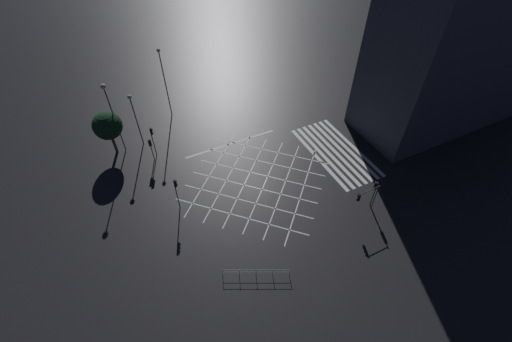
% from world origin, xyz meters
% --- Properties ---
extents(ground_plane, '(200.00, 200.00, 0.00)m').
position_xyz_m(ground_plane, '(0.00, 0.00, 0.00)').
color(ground_plane, black).
extents(road_markings, '(19.00, 23.99, 0.01)m').
position_xyz_m(road_markings, '(0.39, -6.90, 0.00)').
color(road_markings, silver).
rests_on(road_markings, ground_plane).
extents(office_building, '(10.06, 40.54, 23.23)m').
position_xyz_m(office_building, '(0.01, -36.92, 11.62)').
color(office_building, '#3D424C').
rests_on(office_building, ground_plane).
extents(traffic_light_ne_main, '(0.39, 0.36, 3.28)m').
position_xyz_m(traffic_light_ne_main, '(8.96, 9.94, 2.35)').
color(traffic_light_ne_main, '#424244').
rests_on(traffic_light_ne_main, ground_plane).
extents(traffic_light_median_north, '(0.36, 0.39, 4.33)m').
position_xyz_m(traffic_light_median_north, '(0.12, 9.30, 3.09)').
color(traffic_light_median_north, '#424244').
rests_on(traffic_light_median_north, ground_plane).
extents(traffic_light_ne_cross, '(0.36, 0.39, 4.26)m').
position_xyz_m(traffic_light_ne_cross, '(9.86, 9.36, 3.04)').
color(traffic_light_ne_cross, '#424244').
rests_on(traffic_light_ne_cross, ground_plane).
extents(traffic_light_sw_cross, '(0.36, 2.80, 3.71)m').
position_xyz_m(traffic_light_sw_cross, '(-9.44, -8.07, 2.74)').
color(traffic_light_sw_cross, '#424244').
rests_on(traffic_light_sw_cross, ground_plane).
extents(traffic_light_sw_main, '(0.39, 0.36, 3.61)m').
position_xyz_m(traffic_light_sw_main, '(-8.94, -9.73, 2.59)').
color(traffic_light_sw_main, '#424244').
rests_on(traffic_light_sw_main, ground_plane).
extents(street_lamp_east, '(0.53, 0.53, 7.49)m').
position_xyz_m(street_lamp_east, '(12.81, 10.45, 5.46)').
color(street_lamp_east, '#424244').
rests_on(street_lamp_east, ground_plane).
extents(street_lamp_west, '(0.48, 0.48, 10.12)m').
position_xyz_m(street_lamp_west, '(17.50, 5.16, 6.73)').
color(street_lamp_west, '#424244').
rests_on(street_lamp_west, ground_plane).
extents(street_lamp_far, '(0.61, 0.61, 9.76)m').
position_xyz_m(street_lamp_far, '(12.50, 12.83, 7.30)').
color(street_lamp_far, '#424244').
rests_on(street_lamp_far, ground_plane).
extents(street_tree_near, '(3.53, 3.53, 6.01)m').
position_xyz_m(street_tree_near, '(12.65, 13.90, 4.22)').
color(street_tree_near, brown).
rests_on(street_tree_near, ground_plane).
extents(pedestrian_railing, '(2.84, 5.68, 1.05)m').
position_xyz_m(pedestrian_railing, '(-10.99, 5.45, 0.67)').
color(pedestrian_railing, '#9EA0A5').
rests_on(pedestrian_railing, ground_plane).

